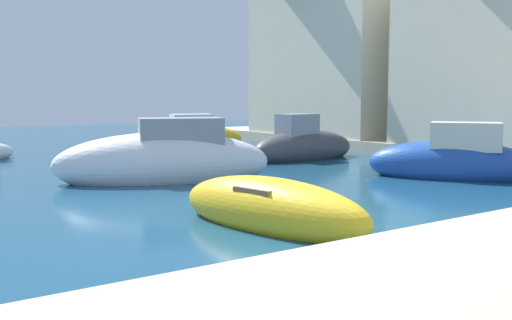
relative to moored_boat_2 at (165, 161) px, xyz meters
The scene contains 10 objects.
ground 6.87m from the moored_boat_2, 92.19° to the right, with size 80.00×80.00×0.00m, color navy.
quay_promenade 8.28m from the moored_boat_2, 60.67° to the right, with size 44.00×32.00×0.50m.
moored_boat_2 is the anchor object (origin of this frame).
moored_boat_3 10.28m from the moored_boat_2, 56.85° to the left, with size 4.30×2.32×1.81m.
moored_boat_5 6.11m from the moored_boat_2, 98.11° to the right, with size 2.09×4.27×1.13m.
moored_boat_7 7.96m from the moored_boat_2, 30.33° to the right, with size 3.87×4.57×1.87m.
moored_boat_8 6.89m from the moored_boat_2, 18.23° to the left, with size 4.86×1.99×1.97m.
waterfront_building_main 13.50m from the moored_boat_2, ahead, with size 6.18×6.37×8.11m.
waterfront_building_annex 14.97m from the moored_boat_2, 27.70° to the left, with size 6.18×8.68×8.27m.
quayside_tree 15.06m from the moored_boat_2, 27.52° to the left, with size 2.38×2.38×3.63m.
Camera 1 is at (-6.20, -6.99, 2.23)m, focal length 39.54 mm.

